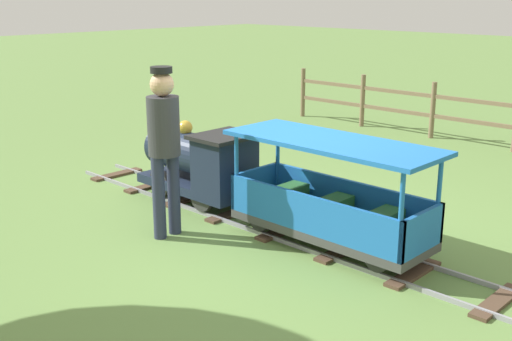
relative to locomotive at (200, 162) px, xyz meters
The scene contains 6 objects.
ground_plane 1.32m from the locomotive, 90.00° to the right, with size 60.00×60.00×0.00m, color #608442.
track 0.99m from the locomotive, 90.00° to the right, with size 0.69×5.70×0.04m.
locomotive is the anchor object (origin of this frame).
passenger_car 1.77m from the locomotive, 90.00° to the right, with size 0.75×2.00×0.97m.
conductor_person 1.07m from the locomotive, 150.84° to the right, with size 0.30×0.30×1.62m.
fence_section 4.83m from the locomotive, 10.34° to the right, with size 0.08×6.78×0.90m.
Camera 1 is at (-4.36, -3.79, 2.26)m, focal length 44.16 mm.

